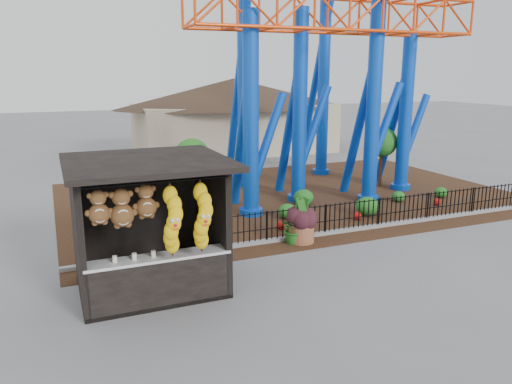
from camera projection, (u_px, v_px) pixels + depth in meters
name	position (u px, v px, depth m)	size (l,w,h in m)	color
ground	(287.00, 286.00, 11.89)	(120.00, 120.00, 0.00)	slate
mulch_bed	(289.00, 196.00, 20.57)	(18.00, 12.00, 0.02)	#331E11
curb	(358.00, 229.00, 16.07)	(18.00, 0.18, 0.12)	gray
prize_booth	(150.00, 229.00, 11.22)	(3.50, 3.40, 3.12)	black
picket_fence	(382.00, 213.00, 16.30)	(12.20, 0.06, 1.00)	black
roller_coaster	(314.00, 34.00, 19.68)	(11.00, 6.37, 10.82)	blue
terracotta_planter	(301.00, 232.00, 14.91)	(0.77, 0.77, 0.64)	#995837
planter_foliage	(302.00, 211.00, 14.76)	(0.70, 0.70, 0.64)	black
potted_plant	(294.00, 229.00, 14.79)	(0.82, 0.71, 0.91)	#285719
landscaping	(347.00, 203.00, 18.33)	(8.23, 2.97, 0.66)	#1F5F1C
pavilion	(234.00, 103.00, 31.37)	(15.00, 15.00, 4.80)	#BFAD8C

